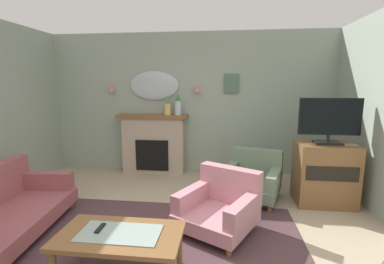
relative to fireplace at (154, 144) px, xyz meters
name	(u,v)px	position (x,y,z in m)	size (l,w,h in m)	color
wall_back	(189,104)	(0.68, 0.22, 0.79)	(6.42, 0.10, 2.71)	#93A393
patterned_rug	(154,253)	(0.68, -2.61, -0.56)	(3.20, 2.40, 0.01)	#4C3338
fireplace	(154,144)	(0.00, 0.00, 0.00)	(1.36, 0.36, 1.16)	tan
mantel_vase_right	(168,106)	(0.30, -0.03, 0.75)	(0.13, 0.13, 0.37)	tan
mantel_vase_left	(178,105)	(0.50, -0.03, 0.78)	(0.12, 0.12, 0.42)	silver
wall_mirror	(154,86)	(0.00, 0.14, 1.14)	(0.96, 0.06, 0.56)	#B2BCC6
wall_sconce_left	(111,88)	(-0.85, 0.09, 1.09)	(0.14, 0.14, 0.14)	#D17066
wall_sconce_right	(197,88)	(0.85, 0.09, 1.09)	(0.14, 0.14, 0.14)	#D17066
framed_picture	(232,84)	(1.50, 0.15, 1.18)	(0.28, 0.03, 0.36)	#4C6B56
coffee_table	(120,239)	(0.48, -2.99, -0.19)	(1.10, 0.60, 0.45)	brown
tv_remote	(100,228)	(0.28, -2.96, -0.12)	(0.04, 0.16, 0.02)	black
armchair_beside_couch	(253,177)	(1.83, -0.98, -0.27)	(1.02, 1.03, 0.71)	gray
armchair_near_fireplace	(220,205)	(1.35, -2.02, -0.27)	(1.09, 1.10, 0.71)	#B77A84
tv_cabinet	(324,174)	(2.84, -1.11, -0.12)	(0.80, 0.57, 0.90)	brown
tv_flatscreen	(330,120)	(2.84, -1.13, 0.68)	(0.84, 0.24, 0.65)	black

